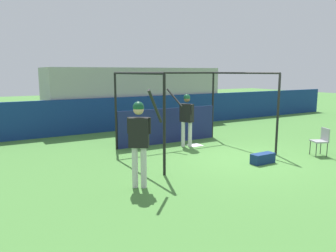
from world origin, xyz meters
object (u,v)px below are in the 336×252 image
(folding_chair, at_px, (322,139))
(player_waiting, at_px, (139,136))
(equipment_bag, at_px, (263,158))
(player_batter, at_px, (186,115))

(folding_chair, bearing_deg, player_waiting, 111.67)
(player_waiting, relative_size, equipment_bag, 3.07)
(folding_chair, xyz_separation_m, equipment_bag, (-2.15, 0.28, -0.38))
(player_batter, distance_m, folding_chair, 4.21)
(equipment_bag, bearing_deg, player_waiting, 179.98)
(player_batter, relative_size, folding_chair, 2.31)
(player_batter, relative_size, equipment_bag, 2.78)
(player_waiting, bearing_deg, equipment_bag, 33.97)
(player_batter, bearing_deg, folding_chair, -155.03)
(player_waiting, distance_m, folding_chair, 5.93)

